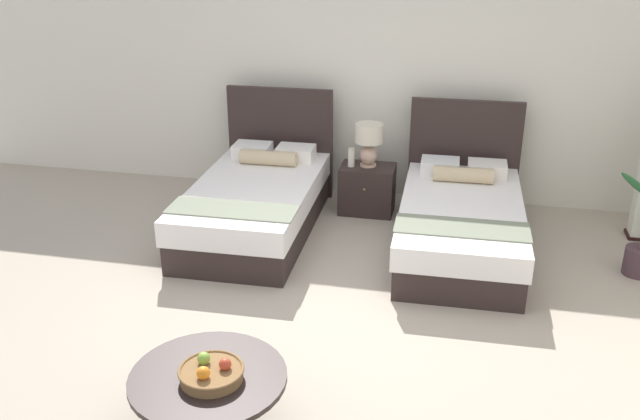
{
  "coord_description": "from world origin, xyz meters",
  "views": [
    {
      "loc": [
        0.99,
        -4.65,
        2.96
      ],
      "look_at": [
        -0.12,
        0.43,
        0.74
      ],
      "focal_mm": 39.0,
      "sensor_mm": 36.0,
      "label": 1
    }
  ],
  "objects_px": {
    "nightstand": "(367,189)",
    "vase": "(351,157)",
    "bed_near_window": "(257,201)",
    "table_lamp": "(369,140)",
    "fruit_bowl": "(211,373)",
    "coffee_table": "(209,388)",
    "bed_near_corner": "(461,220)"
  },
  "relations": [
    {
      "from": "coffee_table",
      "to": "bed_near_window",
      "type": "bearing_deg",
      "value": 101.59
    },
    {
      "from": "fruit_bowl",
      "to": "bed_near_window",
      "type": "bearing_deg",
      "value": 102.14
    },
    {
      "from": "bed_near_corner",
      "to": "table_lamp",
      "type": "distance_m",
      "value": 1.32
    },
    {
      "from": "nightstand",
      "to": "vase",
      "type": "bearing_deg",
      "value": -166.87
    },
    {
      "from": "nightstand",
      "to": "fruit_bowl",
      "type": "distance_m",
      "value": 3.7
    },
    {
      "from": "nightstand",
      "to": "coffee_table",
      "type": "height_order",
      "value": "nightstand"
    },
    {
      "from": "bed_near_window",
      "to": "nightstand",
      "type": "xyz_separation_m",
      "value": [
        1.02,
        0.68,
        -0.04
      ]
    },
    {
      "from": "table_lamp",
      "to": "fruit_bowl",
      "type": "height_order",
      "value": "table_lamp"
    },
    {
      "from": "bed_near_corner",
      "to": "vase",
      "type": "xyz_separation_m",
      "value": [
        -1.17,
        0.64,
        0.33
      ]
    },
    {
      "from": "bed_near_window",
      "to": "nightstand",
      "type": "bearing_deg",
      "value": 33.86
    },
    {
      "from": "bed_near_window",
      "to": "bed_near_corner",
      "type": "bearing_deg",
      "value": 0.1
    },
    {
      "from": "bed_near_window",
      "to": "table_lamp",
      "type": "distance_m",
      "value": 1.33
    },
    {
      "from": "table_lamp",
      "to": "fruit_bowl",
      "type": "xyz_separation_m",
      "value": [
        -0.38,
        -3.69,
        -0.34
      ]
    },
    {
      "from": "nightstand",
      "to": "vase",
      "type": "relative_size",
      "value": 2.85
    },
    {
      "from": "bed_near_window",
      "to": "table_lamp",
      "type": "height_order",
      "value": "bed_near_window"
    },
    {
      "from": "bed_near_window",
      "to": "table_lamp",
      "type": "relative_size",
      "value": 4.91
    },
    {
      "from": "nightstand",
      "to": "table_lamp",
      "type": "height_order",
      "value": "table_lamp"
    },
    {
      "from": "bed_near_window",
      "to": "coffee_table",
      "type": "distance_m",
      "value": 3.02
    },
    {
      "from": "bed_near_window",
      "to": "coffee_table",
      "type": "height_order",
      "value": "bed_near_window"
    },
    {
      "from": "table_lamp",
      "to": "coffee_table",
      "type": "relative_size",
      "value": 0.48
    },
    {
      "from": "bed_near_window",
      "to": "vase",
      "type": "xyz_separation_m",
      "value": [
        0.85,
        0.64,
        0.32
      ]
    },
    {
      "from": "bed_near_corner",
      "to": "nightstand",
      "type": "xyz_separation_m",
      "value": [
        -1.0,
        0.68,
        -0.03
      ]
    },
    {
      "from": "fruit_bowl",
      "to": "nightstand",
      "type": "bearing_deg",
      "value": 84.15
    },
    {
      "from": "table_lamp",
      "to": "nightstand",
      "type": "bearing_deg",
      "value": -90.0
    },
    {
      "from": "table_lamp",
      "to": "vase",
      "type": "bearing_deg",
      "value": -160.7
    },
    {
      "from": "nightstand",
      "to": "bed_near_window",
      "type": "bearing_deg",
      "value": -146.14
    },
    {
      "from": "vase",
      "to": "coffee_table",
      "type": "height_order",
      "value": "vase"
    },
    {
      "from": "bed_near_corner",
      "to": "coffee_table",
      "type": "height_order",
      "value": "bed_near_corner"
    },
    {
      "from": "bed_near_corner",
      "to": "bed_near_window",
      "type": "bearing_deg",
      "value": -179.9
    },
    {
      "from": "bed_near_corner",
      "to": "coffee_table",
      "type": "relative_size",
      "value": 2.32
    },
    {
      "from": "bed_near_window",
      "to": "fruit_bowl",
      "type": "xyz_separation_m",
      "value": [
        0.64,
        -2.99,
        0.16
      ]
    },
    {
      "from": "bed_near_window",
      "to": "nightstand",
      "type": "distance_m",
      "value": 1.23
    }
  ]
}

